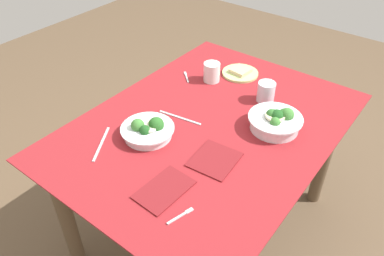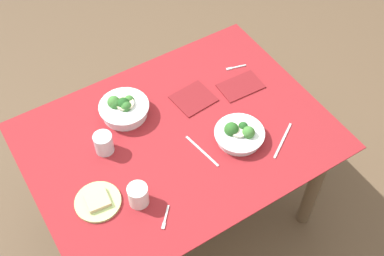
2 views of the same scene
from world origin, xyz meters
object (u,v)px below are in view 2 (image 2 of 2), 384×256
Objects in this scene: water_glass_center at (104,143)px; napkin_folded_upper at (241,86)px; napkin_folded_lower at (193,99)px; bread_side_plate at (98,201)px; water_glass_side at (138,195)px; broccoli_bowl_near at (123,108)px; table_knife_right at (283,141)px; fork_by_far_bowl at (235,67)px; table_knife_left at (202,151)px; broccoli_bowl_far at (239,134)px; fork_by_near_bowl at (165,218)px.

napkin_folded_upper is (-0.72, 0.01, -0.04)m from water_glass_center.
napkin_folded_upper is at bearing 167.33° from napkin_folded_lower.
bread_side_plate is 1.94× the size of water_glass_side.
table_knife_right is at bearing 135.65° from broccoli_bowl_near.
napkin_folded_upper is (-0.86, -0.22, -0.01)m from bread_side_plate.
fork_by_far_bowl is at bearing -113.26° from napkin_folded_upper.
table_knife_left is (0.42, 0.35, -0.00)m from fork_by_far_bowl.
bread_side_plate is at bearing 35.58° from fork_by_far_bowl.
bread_side_plate is 0.98m from fork_by_far_bowl.
water_glass_center is 0.99× the size of water_glass_side.
napkin_folded_upper is 0.24m from napkin_folded_lower.
water_glass_side is at bearing 36.34° from napkin_folded_lower.
bread_side_plate is 0.88× the size of table_knife_right.
broccoli_bowl_near is 0.47m from water_glass_side.
table_knife_right is at bearing 115.72° from napkin_folded_lower.
broccoli_bowl_near reaches higher than fork_by_far_bowl.
broccoli_bowl_near reaches higher than napkin_folded_lower.
napkin_folded_lower is (0.05, -0.31, -0.03)m from broccoli_bowl_far.
napkin_folded_lower is at bearing 145.82° from table_knife_left.
broccoli_bowl_far is 0.53m from water_glass_side.
water_glass_center is (0.17, 0.14, 0.01)m from broccoli_bowl_near.
bread_side_plate is 0.90× the size of table_knife_left.
bread_side_plate is 0.28m from fork_by_near_bowl.
bread_side_plate is at bearing 58.15° from water_glass_center.
napkin_folded_lower is (-0.43, -0.48, 0.00)m from fork_by_near_bowl.
water_glass_side is (0.16, 0.45, 0.01)m from broccoli_bowl_near.
water_glass_center reaches higher than broccoli_bowl_far.
water_glass_side is 0.60m from napkin_folded_lower.
fork_by_near_bowl is 0.40× the size of table_knife_right.
broccoli_bowl_far is 0.51m from fork_by_near_bowl.
napkin_folded_lower is (-0.48, -0.36, -0.05)m from water_glass_side.
water_glass_center is 0.46× the size of table_knife_left.
napkin_folded_upper is (-0.37, -0.23, 0.00)m from table_knife_left.
table_knife_left is at bearing -8.29° from broccoli_bowl_far.
broccoli_bowl_far is 0.97× the size of broccoli_bowl_near.
bread_side_plate reaches higher than napkin_folded_upper.
water_glass_center is 0.79m from table_knife_right.
broccoli_bowl_far reaches higher than napkin_folded_upper.
water_glass_side is 0.94× the size of fork_by_far_bowl.
fork_by_near_bowl is at bearing 133.26° from bread_side_plate.
fork_by_near_bowl is (0.72, 0.55, 0.00)m from fork_by_far_bowl.
fork_by_far_bowl is at bearing -123.12° from broccoli_bowl_far.
napkin_folded_lower is (-0.13, -0.28, 0.00)m from table_knife_left.
napkin_folded_upper reaches higher than fork_by_far_bowl.
fork_by_far_bowl is (-0.24, -0.37, -0.03)m from broccoli_bowl_far.
broccoli_bowl_far is 0.59m from water_glass_center.
broccoli_bowl_far is 1.06× the size of table_knife_left.
table_knife_left is 0.43m from napkin_folded_upper.
broccoli_bowl_far is 0.31m from napkin_folded_lower.
table_knife_left is 1.16× the size of napkin_folded_lower.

